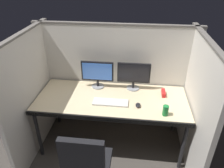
{
  "coord_description": "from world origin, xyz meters",
  "views": [
    {
      "loc": [
        0.27,
        -1.95,
        2.25
      ],
      "look_at": [
        0.0,
        0.35,
        0.92
      ],
      "focal_mm": 34.47,
      "sensor_mm": 36.0,
      "label": 1
    }
  ],
  "objects_px": {
    "monitor_right": "(134,74)",
    "keyboard_main": "(110,102)",
    "monitor_left": "(97,73)",
    "red_stapler": "(163,93)",
    "soda_can": "(166,110)",
    "computer_mouse": "(138,105)",
    "desk": "(111,102)"
  },
  "relations": [
    {
      "from": "desk",
      "to": "soda_can",
      "type": "height_order",
      "value": "soda_can"
    },
    {
      "from": "keyboard_main",
      "to": "monitor_left",
      "type": "bearing_deg",
      "value": 120.28
    },
    {
      "from": "monitor_left",
      "to": "computer_mouse",
      "type": "distance_m",
      "value": 0.71
    },
    {
      "from": "computer_mouse",
      "to": "soda_can",
      "type": "bearing_deg",
      "value": -22.97
    },
    {
      "from": "monitor_left",
      "to": "keyboard_main",
      "type": "height_order",
      "value": "monitor_left"
    },
    {
      "from": "monitor_left",
      "to": "computer_mouse",
      "type": "height_order",
      "value": "monitor_left"
    },
    {
      "from": "computer_mouse",
      "to": "red_stapler",
      "type": "distance_m",
      "value": 0.44
    },
    {
      "from": "monitor_right",
      "to": "red_stapler",
      "type": "relative_size",
      "value": 2.87
    },
    {
      "from": "red_stapler",
      "to": "soda_can",
      "type": "relative_size",
      "value": 1.23
    },
    {
      "from": "desk",
      "to": "monitor_left",
      "type": "relative_size",
      "value": 4.42
    },
    {
      "from": "monitor_right",
      "to": "soda_can",
      "type": "height_order",
      "value": "monitor_right"
    },
    {
      "from": "monitor_left",
      "to": "monitor_right",
      "type": "relative_size",
      "value": 1.0
    },
    {
      "from": "red_stapler",
      "to": "keyboard_main",
      "type": "bearing_deg",
      "value": -157.93
    },
    {
      "from": "computer_mouse",
      "to": "soda_can",
      "type": "height_order",
      "value": "soda_can"
    },
    {
      "from": "monitor_right",
      "to": "soda_can",
      "type": "xyz_separation_m",
      "value": [
        0.38,
        -0.54,
        -0.15
      ]
    },
    {
      "from": "soda_can",
      "to": "computer_mouse",
      "type": "bearing_deg",
      "value": 157.03
    },
    {
      "from": "monitor_right",
      "to": "soda_can",
      "type": "distance_m",
      "value": 0.67
    },
    {
      "from": "desk",
      "to": "computer_mouse",
      "type": "bearing_deg",
      "value": -20.02
    },
    {
      "from": "monitor_left",
      "to": "monitor_right",
      "type": "height_order",
      "value": "same"
    },
    {
      "from": "red_stapler",
      "to": "soda_can",
      "type": "bearing_deg",
      "value": -92.29
    },
    {
      "from": "soda_can",
      "to": "keyboard_main",
      "type": "bearing_deg",
      "value": 166.4
    },
    {
      "from": "keyboard_main",
      "to": "computer_mouse",
      "type": "xyz_separation_m",
      "value": [
        0.34,
        -0.03,
        0.01
      ]
    },
    {
      "from": "monitor_right",
      "to": "red_stapler",
      "type": "distance_m",
      "value": 0.45
    },
    {
      "from": "computer_mouse",
      "to": "red_stapler",
      "type": "height_order",
      "value": "red_stapler"
    },
    {
      "from": "monitor_left",
      "to": "red_stapler",
      "type": "height_order",
      "value": "monitor_left"
    },
    {
      "from": "desk",
      "to": "keyboard_main",
      "type": "bearing_deg",
      "value": -92.43
    },
    {
      "from": "keyboard_main",
      "to": "computer_mouse",
      "type": "relative_size",
      "value": 4.48
    },
    {
      "from": "computer_mouse",
      "to": "red_stapler",
      "type": "xyz_separation_m",
      "value": [
        0.32,
        0.29,
        0.01
      ]
    },
    {
      "from": "keyboard_main",
      "to": "computer_mouse",
      "type": "distance_m",
      "value": 0.34
    },
    {
      "from": "monitor_right",
      "to": "keyboard_main",
      "type": "bearing_deg",
      "value": -124.87
    },
    {
      "from": "monitor_right",
      "to": "keyboard_main",
      "type": "height_order",
      "value": "monitor_right"
    },
    {
      "from": "monitor_left",
      "to": "keyboard_main",
      "type": "distance_m",
      "value": 0.48
    }
  ]
}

